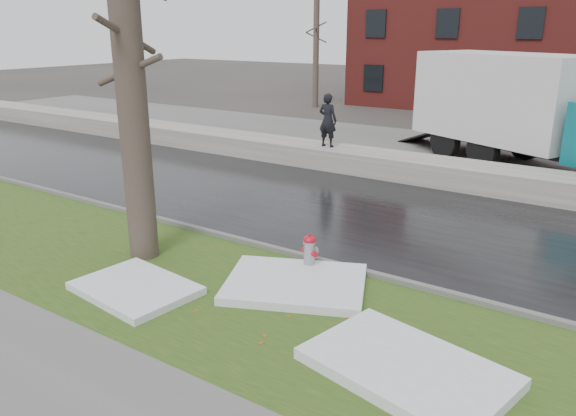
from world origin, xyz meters
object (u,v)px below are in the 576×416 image
Objects in this scene: worker at (328,120)px; box_truck at (532,110)px; fire_hydrant at (310,251)px; tree at (130,74)px.

box_truck is at bearing -147.87° from worker.
worker is at bearing 132.51° from fire_hydrant.
tree is 4.09× the size of worker.
box_truck is 7.05m from worker.
fire_hydrant is at bearing 117.43° from worker.
tree is (-3.42, -1.30, 3.42)m from fire_hydrant.
fire_hydrant is at bearing -72.82° from box_truck.
worker is (-4.31, 8.09, 1.21)m from fire_hydrant.
tree is 9.69m from worker.
fire_hydrant is 9.25m from worker.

